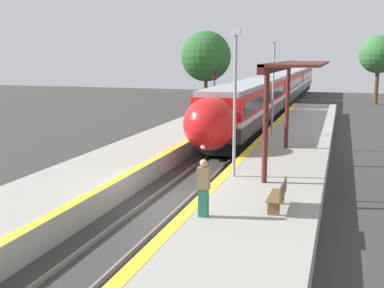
# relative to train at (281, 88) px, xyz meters

# --- Properties ---
(ground_plane) EXTENTS (120.00, 120.00, 0.00)m
(ground_plane) POSITION_rel_train_xyz_m (0.00, -34.80, -2.15)
(ground_plane) COLOR #383533
(rail_left) EXTENTS (0.08, 90.00, 0.15)m
(rail_left) POSITION_rel_train_xyz_m (-0.72, -34.80, -2.07)
(rail_left) COLOR slate
(rail_left) RESTS_ON ground_plane
(rail_right) EXTENTS (0.08, 90.00, 0.15)m
(rail_right) POSITION_rel_train_xyz_m (0.72, -34.80, -2.07)
(rail_right) COLOR slate
(rail_right) RESTS_ON ground_plane
(train) EXTENTS (2.76, 59.52, 3.74)m
(train) POSITION_rel_train_xyz_m (0.00, 0.00, 0.00)
(train) COLOR black
(train) RESTS_ON ground_plane
(platform_right) EXTENTS (4.03, 64.00, 0.91)m
(platform_right) POSITION_rel_train_xyz_m (3.72, -34.80, -1.69)
(platform_right) COLOR #9E998E
(platform_right) RESTS_ON ground_plane
(platform_left) EXTENTS (3.82, 64.00, 0.91)m
(platform_left) POSITION_rel_train_xyz_m (-3.61, -34.80, -1.69)
(platform_left) COLOR #9E998E
(platform_left) RESTS_ON ground_plane
(platform_bench) EXTENTS (0.44, 1.57, 0.89)m
(platform_bench) POSITION_rel_train_xyz_m (4.52, -36.65, -0.77)
(platform_bench) COLOR brown
(platform_bench) RESTS_ON platform_right
(person_waiting) EXTENTS (0.36, 0.23, 1.74)m
(person_waiting) POSITION_rel_train_xyz_m (2.48, -37.99, -0.34)
(person_waiting) COLOR #1E604C
(person_waiting) RESTS_ON platform_right
(railway_signal) EXTENTS (0.28, 0.28, 4.59)m
(railway_signal) POSITION_rel_train_xyz_m (-2.37, -18.34, 0.65)
(railway_signal) COLOR #59595E
(railway_signal) RESTS_ON ground_plane
(lamppost_near) EXTENTS (0.36, 0.20, 5.69)m
(lamppost_near) POSITION_rel_train_xyz_m (2.29, -32.99, 1.99)
(lamppost_near) COLOR #9E9EA3
(lamppost_near) RESTS_ON platform_right
(lamppost_mid) EXTENTS (0.36, 0.20, 5.69)m
(lamppost_mid) POSITION_rel_train_xyz_m (2.29, -22.44, 1.99)
(lamppost_mid) COLOR #9E9EA3
(lamppost_mid) RESTS_ON platform_right
(station_canopy) EXTENTS (2.02, 10.15, 4.41)m
(station_canopy) POSITION_rel_train_xyz_m (4.15, -30.01, 2.84)
(station_canopy) COLOR #511E19
(station_canopy) RESTS_ON platform_right
(background_tree_left) EXTENTS (6.03, 6.03, 8.46)m
(background_tree_left) POSITION_rel_train_xyz_m (-9.69, 5.50, 3.29)
(background_tree_left) COLOR brown
(background_tree_left) RESTS_ON ground_plane
(background_tree_right) EXTENTS (4.30, 4.30, 7.84)m
(background_tree_right) POSITION_rel_train_xyz_m (9.91, 7.91, 3.51)
(background_tree_right) COLOR brown
(background_tree_right) RESTS_ON ground_plane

